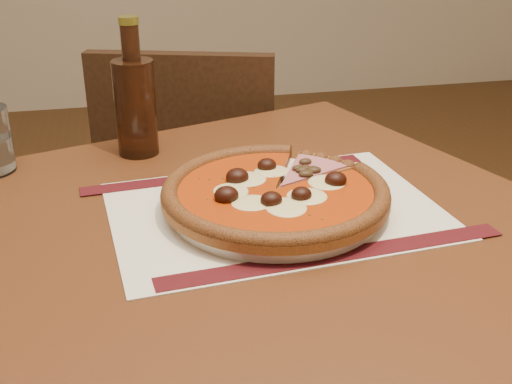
{
  "coord_description": "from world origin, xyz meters",
  "views": [
    {
      "loc": [
        -0.18,
        -0.82,
        1.15
      ],
      "look_at": [
        -0.01,
        -0.04,
        0.78
      ],
      "focal_mm": 45.0,
      "sensor_mm": 36.0,
      "label": 1
    }
  ],
  "objects_px": {
    "table": "(259,280)",
    "plate": "(275,204)",
    "chair_far": "(194,192)",
    "pizza": "(275,191)",
    "bottle": "(135,102)"
  },
  "relations": [
    {
      "from": "table",
      "to": "plate",
      "type": "height_order",
      "value": "plate"
    },
    {
      "from": "chair_far",
      "to": "plate",
      "type": "height_order",
      "value": "chair_far"
    },
    {
      "from": "plate",
      "to": "pizza",
      "type": "height_order",
      "value": "pizza"
    },
    {
      "from": "pizza",
      "to": "bottle",
      "type": "height_order",
      "value": "bottle"
    },
    {
      "from": "table",
      "to": "chair_far",
      "type": "relative_size",
      "value": 1.18
    },
    {
      "from": "chair_far",
      "to": "pizza",
      "type": "height_order",
      "value": "chair_far"
    },
    {
      "from": "chair_far",
      "to": "bottle",
      "type": "height_order",
      "value": "bottle"
    },
    {
      "from": "chair_far",
      "to": "bottle",
      "type": "xyz_separation_m",
      "value": [
        -0.13,
        -0.39,
        0.35
      ]
    },
    {
      "from": "table",
      "to": "bottle",
      "type": "bearing_deg",
      "value": 117.45
    },
    {
      "from": "chair_far",
      "to": "plate",
      "type": "bearing_deg",
      "value": 110.82
    },
    {
      "from": "bottle",
      "to": "table",
      "type": "bearing_deg",
      "value": -62.55
    },
    {
      "from": "table",
      "to": "plate",
      "type": "bearing_deg",
      "value": 30.95
    },
    {
      "from": "table",
      "to": "bottle",
      "type": "height_order",
      "value": "bottle"
    },
    {
      "from": "chair_far",
      "to": "plate",
      "type": "xyz_separation_m",
      "value": [
        0.04,
        -0.66,
        0.27
      ]
    },
    {
      "from": "table",
      "to": "pizza",
      "type": "relative_size",
      "value": 3.18
    }
  ]
}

